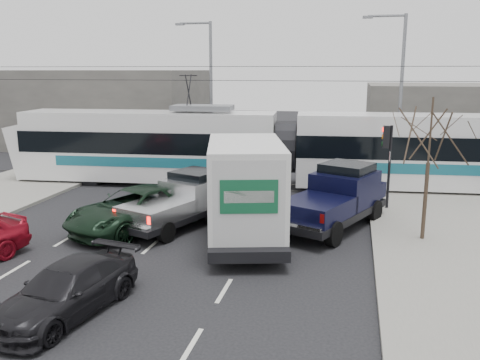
% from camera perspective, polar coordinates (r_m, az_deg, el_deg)
% --- Properties ---
extents(ground, '(120.00, 120.00, 0.00)m').
position_cam_1_polar(ground, '(17.63, -4.75, -7.81)').
color(ground, black).
rests_on(ground, ground).
extents(sidewalk_right, '(6.00, 60.00, 0.15)m').
position_cam_1_polar(sidewalk_right, '(17.34, 25.37, -9.10)').
color(sidewalk_right, gray).
rests_on(sidewalk_right, ground).
extents(rails, '(60.00, 1.60, 0.03)m').
position_cam_1_polar(rails, '(26.95, 1.57, -0.66)').
color(rails, '#33302D').
rests_on(rails, ground).
extents(building_left, '(14.00, 10.00, 6.00)m').
position_cam_1_polar(building_left, '(42.41, -14.19, 7.80)').
color(building_left, slate).
rests_on(building_left, ground).
extents(building_right, '(12.00, 10.00, 5.00)m').
position_cam_1_polar(building_right, '(40.55, 22.64, 6.34)').
color(building_right, slate).
rests_on(building_right, ground).
extents(bare_tree, '(2.40, 2.40, 5.00)m').
position_cam_1_polar(bare_tree, '(18.60, 20.58, 4.55)').
color(bare_tree, '#47382B').
rests_on(bare_tree, ground).
extents(traffic_signal, '(0.44, 0.44, 3.60)m').
position_cam_1_polar(traffic_signal, '(22.57, 16.21, 3.38)').
color(traffic_signal, black).
rests_on(traffic_signal, ground).
extents(street_lamp_near, '(2.38, 0.25, 9.00)m').
position_cam_1_polar(street_lamp_near, '(29.88, 17.30, 9.96)').
color(street_lamp_near, slate).
rests_on(street_lamp_near, ground).
extents(street_lamp_far, '(2.38, 0.25, 9.00)m').
position_cam_1_polar(street_lamp_far, '(33.10, -3.58, 10.65)').
color(street_lamp_far, slate).
rests_on(street_lamp_far, ground).
extents(catenary, '(60.00, 0.20, 7.00)m').
position_cam_1_polar(catenary, '(26.35, 1.62, 7.57)').
color(catenary, black).
rests_on(catenary, ground).
extents(tram, '(28.30, 5.28, 5.75)m').
position_cam_1_polar(tram, '(26.56, 5.06, 3.57)').
color(tram, white).
rests_on(tram, ground).
extents(silver_pickup, '(3.79, 5.93, 2.04)m').
position_cam_1_polar(silver_pickup, '(20.29, -6.19, -2.14)').
color(silver_pickup, black).
rests_on(silver_pickup, ground).
extents(box_truck, '(4.22, 7.65, 3.63)m').
position_cam_1_polar(box_truck, '(18.26, 0.53, -1.19)').
color(box_truck, black).
rests_on(box_truck, ground).
extents(navy_pickup, '(4.24, 6.07, 2.41)m').
position_cam_1_polar(navy_pickup, '(20.15, 10.88, -1.88)').
color(navy_pickup, black).
rests_on(navy_pickup, ground).
extents(green_car, '(4.72, 6.26, 1.58)m').
position_cam_1_polar(green_car, '(19.98, -11.64, -3.22)').
color(green_car, black).
rests_on(green_car, ground).
extents(dark_car, '(2.58, 4.65, 1.27)m').
position_cam_1_polar(dark_car, '(13.74, -18.88, -11.60)').
color(dark_car, black).
rests_on(dark_car, ground).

